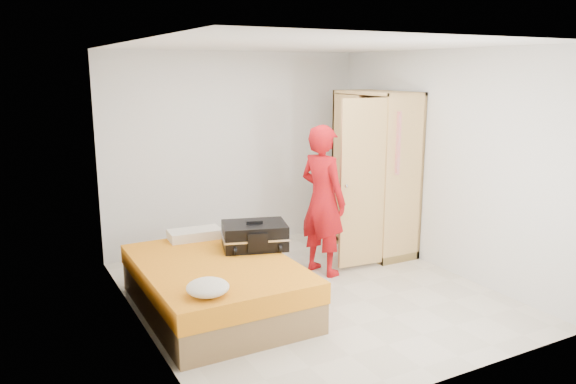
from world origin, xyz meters
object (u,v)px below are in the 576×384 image
bed (216,286)px  person (323,200)px  suitcase (255,236)px  round_cushion (208,287)px  wardrobe (374,177)px

bed → person: bearing=15.1°
bed → suitcase: (0.54, 0.24, 0.38)m
bed → suitcase: 0.70m
bed → round_cushion: round_cushion is taller
wardrobe → person: wardrobe is taller
person → round_cushion: 2.21m
suitcase → person: bearing=26.6°
wardrobe → person: 1.08m
person → round_cushion: person is taller
bed → wardrobe: wardrobe is taller
bed → suitcase: bearing=23.9°
wardrobe → person: (-1.01, -0.37, -0.12)m
person → suitcase: size_ratio=2.20×
wardrobe → bed: bearing=-162.8°
suitcase → round_cushion: suitcase is taller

